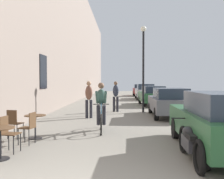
% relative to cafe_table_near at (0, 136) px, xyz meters
% --- Properties ---
extents(building_facade_left, '(0.54, 68.00, 11.55)m').
position_rel_cafe_table_near_xyz_m(building_facade_left, '(-1.45, 11.64, 5.25)').
color(building_facade_left, gray).
rests_on(building_facade_left, ground_plane).
extents(cafe_table_near, '(0.64, 0.64, 0.72)m').
position_rel_cafe_table_near_xyz_m(cafe_table_near, '(0.00, 0.00, 0.00)').
color(cafe_table_near, black).
rests_on(cafe_table_near, ground_plane).
extents(cafe_chair_near_toward_wall, '(0.43, 0.43, 0.89)m').
position_rel_cafe_table_near_xyz_m(cafe_chair_near_toward_wall, '(-0.08, 0.56, -0.00)').
color(cafe_chair_near_toward_wall, black).
rests_on(cafe_chair_near_toward_wall, ground_plane).
extents(cafe_table_mid, '(0.64, 0.64, 0.72)m').
position_rel_cafe_table_near_xyz_m(cafe_table_mid, '(0.08, 2.07, 0.00)').
color(cafe_table_mid, black).
rests_on(cafe_table_mid, ground_plane).
extents(cafe_chair_mid_toward_street, '(0.45, 0.45, 0.89)m').
position_rel_cafe_table_near_xyz_m(cafe_chair_mid_toward_street, '(-0.54, 1.99, -0.00)').
color(cafe_chair_mid_toward_street, black).
rests_on(cafe_chair_mid_toward_street, ground_plane).
extents(cafe_chair_mid_toward_wall, '(0.44, 0.44, 0.89)m').
position_rel_cafe_table_near_xyz_m(cafe_chair_mid_toward_wall, '(0.16, 1.35, -0.00)').
color(cafe_chair_mid_toward_wall, black).
rests_on(cafe_chair_mid_toward_wall, ground_plane).
extents(cyclist_on_bicycle, '(0.52, 1.76, 1.74)m').
position_rel_cafe_table_near_xyz_m(cyclist_on_bicycle, '(2.01, 3.30, 0.29)').
color(cyclist_on_bicycle, black).
rests_on(cyclist_on_bicycle, ground_plane).
extents(pedestrian_near, '(0.36, 0.26, 1.77)m').
position_rel_cafe_table_near_xyz_m(pedestrian_near, '(1.19, 6.43, 0.48)').
color(pedestrian_near, '#26262D').
rests_on(pedestrian_near, ground_plane).
extents(pedestrian_mid, '(0.34, 0.24, 1.77)m').
position_rel_cafe_table_near_xyz_m(pedestrian_mid, '(2.43, 9.03, 0.48)').
color(pedestrian_mid, '#26262D').
rests_on(pedestrian_mid, ground_plane).
extents(street_lamp, '(0.32, 0.32, 4.90)m').
position_rel_cafe_table_near_xyz_m(street_lamp, '(4.01, 8.80, 2.59)').
color(street_lamp, black).
rests_on(street_lamp, ground_plane).
extents(parked_car_nearest, '(1.90, 4.26, 1.50)m').
position_rel_cafe_table_near_xyz_m(parked_car_nearest, '(5.13, 0.69, 0.25)').
color(parked_car_nearest, '#23512D').
rests_on(parked_car_nearest, ground_plane).
extents(parked_car_second, '(1.78, 4.07, 1.43)m').
position_rel_cafe_table_near_xyz_m(parked_car_second, '(5.11, 6.97, 0.22)').
color(parked_car_second, '#595960').
rests_on(parked_car_second, ground_plane).
extents(parked_car_third, '(1.81, 4.08, 1.43)m').
position_rel_cafe_table_near_xyz_m(parked_car_third, '(5.08, 13.10, 0.22)').
color(parked_car_third, '#23512D').
rests_on(parked_car_third, ground_plane).
extents(parked_car_fourth, '(1.86, 4.32, 1.53)m').
position_rel_cafe_table_near_xyz_m(parked_car_fourth, '(5.17, 19.39, 0.27)').
color(parked_car_fourth, '#B7B7BC').
rests_on(parked_car_fourth, ground_plane).
extents(parked_car_fifth, '(1.80, 4.10, 1.44)m').
position_rel_cafe_table_near_xyz_m(parked_car_fifth, '(5.19, 25.61, 0.23)').
color(parked_car_fifth, maroon).
rests_on(parked_car_fifth, ground_plane).
extents(parked_motorcycle, '(0.62, 2.15, 0.92)m').
position_rel_cafe_table_near_xyz_m(parked_motorcycle, '(4.21, -0.00, -0.12)').
color(parked_motorcycle, black).
rests_on(parked_motorcycle, ground_plane).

